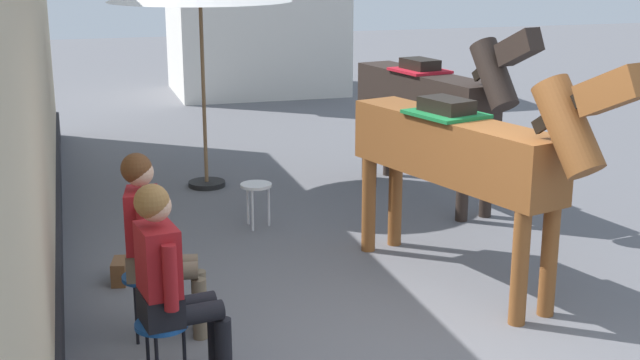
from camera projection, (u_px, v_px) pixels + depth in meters
The scene contains 8 objects.
ground_plane at pixel (307, 232), 8.60m from camera, with size 40.00×40.00×0.00m, color slate.
pub_facade_wall at pixel (20, 126), 6.11m from camera, with size 0.34×14.00×3.40m.
seated_visitor_near at pixel (169, 277), 5.36m from camera, with size 0.61×0.49×1.39m.
seated_visitor_far at pixel (152, 236), 6.12m from camera, with size 0.61×0.49×1.39m.
saddled_horse_near at pixel (463, 152), 6.98m from camera, with size 1.10×2.92×2.06m.
saddled_horse_far at pixel (431, 98), 9.46m from camera, with size 0.86×2.97×2.06m.
spare_stool_white at pixel (256, 189), 8.66m from camera, with size 0.32×0.32×0.46m.
satchel_bag at pixel (120, 271), 7.30m from camera, with size 0.28×0.12×0.20m, color brown.
Camera 1 is at (-2.20, -4.85, 2.78)m, focal length 48.03 mm.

